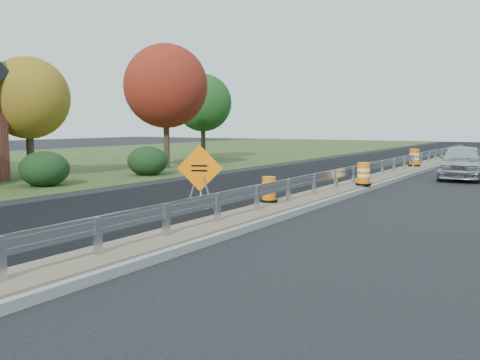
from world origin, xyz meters
The scene contains 15 objects.
ground centered at (0.00, 0.00, 0.00)m, with size 140.00×140.00×0.00m, color black.
grass_verge_near centered at (-24.00, 10.00, 0.01)m, with size 30.00×120.00×0.03m, color #2D411C.
milled_overlay centered at (-4.40, 10.00, 0.01)m, with size 7.20×120.00×0.01m, color black.
median centered at (0.00, 8.00, 0.11)m, with size 1.60×55.00×0.23m.
guardrail centered at (0.00, 9.00, 0.73)m, with size 0.10×46.15×0.72m.
hedge_mid centered at (-11.50, 0.00, 0.76)m, with size 2.09×2.09×1.52m, color black.
hedge_north centered at (-11.00, 6.00, 0.76)m, with size 2.09×2.09×1.52m, color black.
tree_near_yellow centered at (-15.00, 2.00, 3.89)m, with size 3.96×3.96×5.88m.
tree_near_red centered at (-13.00, 10.00, 4.86)m, with size 4.95×4.95×7.35m.
tree_near_back centered at (-16.00, 18.00, 4.21)m, with size 4.29×4.29×6.37m.
caution_sign centered at (-2.38, -1.43, 0.51)m, with size 1.36×0.61×2.00m.
barrel_median_near centered at (-0.49, -0.39, 0.61)m, with size 0.54×0.54×0.79m.
barrel_median_mid centered at (0.55, 5.58, 0.66)m, with size 0.61×0.61×0.90m.
barrel_median_far centered at (-0.06, 16.44, 0.71)m, with size 0.68×0.68×1.00m.
car_silver centered at (3.10, 12.59, 0.83)m, with size 1.97×4.89×1.67m, color #BABABF.
Camera 1 is at (7.32, -14.94, 2.65)m, focal length 40.00 mm.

